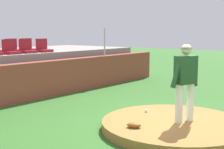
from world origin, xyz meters
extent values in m
plane|color=#316725|center=(0.00, 0.00, 0.00)|extent=(60.00, 60.00, 0.00)
cylinder|color=#A37237|center=(0.00, 0.00, 0.10)|extent=(3.26, 3.26, 0.20)
cylinder|color=white|center=(-0.07, -0.14, 0.63)|extent=(0.16, 0.16, 0.85)
cylinder|color=white|center=(0.26, -0.25, 0.63)|extent=(0.16, 0.16, 0.85)
cube|color=#1E4723|center=(0.09, -0.19, 1.36)|extent=(0.54, 0.39, 0.62)
cylinder|color=#1E4723|center=(-0.15, -0.11, 1.33)|extent=(0.35, 0.21, 0.69)
cylinder|color=#1E4723|center=(0.33, -0.27, 1.33)|extent=(0.25, 0.17, 0.70)
sphere|color=beige|center=(0.09, -0.19, 1.81)|extent=(0.24, 0.24, 0.24)
cone|color=#1E4723|center=(0.09, -0.19, 1.89)|extent=(0.34, 0.34, 0.13)
sphere|color=white|center=(0.28, 0.93, 0.24)|extent=(0.07, 0.07, 0.07)
ellipsoid|color=brown|center=(-0.97, 0.42, 0.26)|extent=(0.31, 0.36, 0.11)
cube|color=brown|center=(0.00, 5.12, 0.60)|extent=(13.59, 0.40, 1.21)
cylinder|color=silver|center=(3.66, 5.12, 1.76)|extent=(0.06, 0.06, 1.11)
cube|color=maroon|center=(0.00, 6.14, 1.48)|extent=(0.48, 0.44, 0.10)
cube|color=maroon|center=(0.00, 6.32, 1.73)|extent=(0.48, 0.08, 0.40)
cube|color=maroon|center=(0.69, 6.16, 1.48)|extent=(0.48, 0.44, 0.10)
cube|color=maroon|center=(0.69, 6.34, 1.73)|extent=(0.48, 0.08, 0.40)
cube|color=maroon|center=(1.42, 6.15, 1.48)|extent=(0.48, 0.44, 0.10)
cube|color=maroon|center=(1.42, 6.33, 1.73)|extent=(0.48, 0.08, 0.40)
cube|color=maroon|center=(0.70, 7.05, 1.48)|extent=(0.48, 0.44, 0.10)
cube|color=maroon|center=(0.70, 7.23, 1.73)|extent=(0.48, 0.08, 0.40)
cube|color=maroon|center=(1.40, 7.07, 1.48)|extent=(0.48, 0.44, 0.10)
cube|color=maroon|center=(1.40, 7.25, 1.73)|extent=(0.48, 0.08, 0.40)
camera|label=1|loc=(-6.24, -3.22, 2.19)|focal=50.86mm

